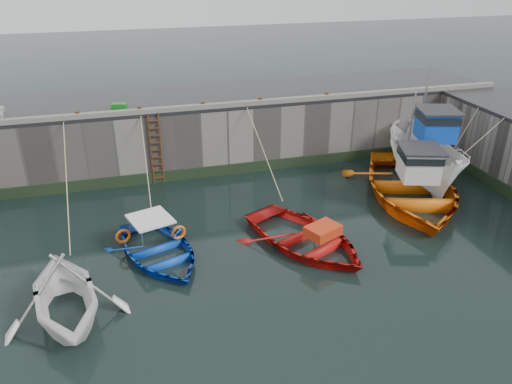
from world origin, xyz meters
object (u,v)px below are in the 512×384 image
object	(u,v)px
boat_near_white	(69,317)
bollard_d	(260,101)
bollard_e	(327,96)
bollard_a	(78,115)
ladder	(156,149)
bollard_b	(140,110)
boat_far_orange	(411,187)
boat_near_navy	(305,245)
boat_near_blue	(159,256)
fish_crate	(119,107)
boat_far_white	(426,158)
bollard_c	(203,105)

from	to	relation	value
boat_near_white	bollard_d	xyz separation A→B (m)	(8.20, 8.82, 3.30)
bollard_d	bollard_e	xyz separation A→B (m)	(3.20, 0.00, 0.00)
bollard_e	bollard_d	bearing A→B (deg)	180.00
bollard_e	bollard_a	bearing A→B (deg)	180.00
ladder	bollard_a	size ratio (longest dim) A/B	11.43
bollard_b	boat_far_orange	bearing A→B (deg)	-24.34
boat_near_navy	bollard_a	distance (m)	10.72
boat_near_white	bollard_e	distance (m)	14.79
boat_near_blue	bollard_d	world-z (taller)	bollard_d
fish_crate	bollard_b	size ratio (longest dim) A/B	2.28
boat_far_white	bollard_c	distance (m)	10.10
bollard_b	bollard_d	size ratio (longest dim) A/B	1.00
boat_near_blue	boat_near_navy	size ratio (longest dim) A/B	0.87
boat_far_white	bollard_c	size ratio (longest dim) A/B	24.89
boat_near_white	bollard_b	distance (m)	9.85
boat_far_orange	bollard_b	size ratio (longest dim) A/B	31.06
bollard_a	boat_far_white	bearing A→B (deg)	-12.80
bollard_a	bollard_b	xyz separation A→B (m)	(2.50, 0.00, 0.00)
ladder	boat_far_orange	world-z (taller)	boat_far_orange
bollard_d	bollard_e	size ratio (longest dim) A/B	1.00
boat_far_white	bollard_b	size ratio (longest dim) A/B	24.89
boat_near_blue	bollard_e	size ratio (longest dim) A/B	15.88
boat_near_blue	boat_far_white	bearing A→B (deg)	-2.95
bollard_a	bollard_c	size ratio (longest dim) A/B	1.00
bollard_b	bollard_c	bearing A→B (deg)	0.00
boat_near_white	bollard_c	bearing A→B (deg)	47.06
bollard_a	bollard_d	xyz separation A→B (m)	(7.80, 0.00, 0.00)
boat_near_white	bollard_a	bearing A→B (deg)	76.88
boat_far_orange	bollard_c	distance (m)	9.51
ladder	boat_near_navy	size ratio (longest dim) A/B	0.63
boat_far_white	bollard_d	distance (m)	7.78
bollard_a	bollard_d	distance (m)	7.80
ladder	bollard_b	bearing A→B (deg)	146.14
bollard_d	boat_far_orange	bearing A→B (deg)	-42.53
boat_far_white	fish_crate	world-z (taller)	boat_far_white
boat_far_orange	bollard_a	xyz separation A→B (m)	(-12.96, 4.73, 2.80)
bollard_b	bollard_c	distance (m)	2.70
bollard_b	fish_crate	bearing A→B (deg)	141.87
boat_near_white	bollard_d	size ratio (longest dim) A/B	15.23
bollard_a	bollard_b	world-z (taller)	same
bollard_a	boat_near_white	bearing A→B (deg)	-92.60
boat_near_blue	boat_near_navy	distance (m)	5.06
ladder	boat_near_navy	distance (m)	8.15
bollard_c	bollard_e	xyz separation A→B (m)	(5.80, 0.00, 0.00)
boat_near_navy	bollard_b	bearing A→B (deg)	100.90
boat_far_orange	bollard_d	xyz separation A→B (m)	(-5.16, 4.73, 2.80)
fish_crate	bollard_b	xyz separation A→B (m)	(0.81, -0.64, -0.01)
boat_far_orange	fish_crate	distance (m)	12.79
boat_near_blue	boat_far_white	distance (m)	12.52
fish_crate	bollard_c	bearing A→B (deg)	6.08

